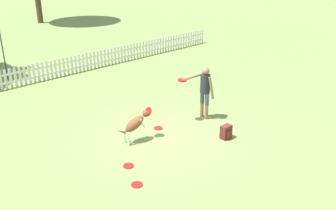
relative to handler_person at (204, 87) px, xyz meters
The scene contains 8 objects.
ground_plane 1.92m from the handler_person, behind, with size 240.00×240.00×0.00m, color olive.
handler_person is the anchor object (origin of this frame).
leaping_dog 2.36m from the handler_person, behind, with size 1.05×0.35×0.83m.
frisbee_near_handler 1.75m from the handler_person, 166.06° to the left, with size 0.25×0.25×0.02m.
frisbee_near_dog 3.41m from the handler_person, 168.78° to the right, with size 0.25×0.25×0.02m.
frisbee_midfield 3.90m from the handler_person, 159.09° to the right, with size 0.25×0.25×0.02m.
backpack_on_grass 1.58m from the handler_person, 111.23° to the right, with size 0.30×0.22×0.36m.
picket_fence 6.57m from the handler_person, 104.76° to the left, with size 17.25×0.04×0.71m.
Camera 1 is at (-5.86, -6.61, 4.64)m, focal length 40.00 mm.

